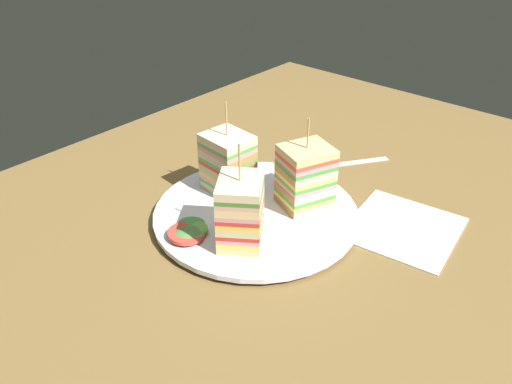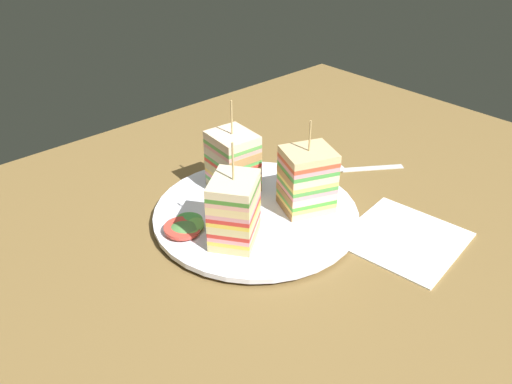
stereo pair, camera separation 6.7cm
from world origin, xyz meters
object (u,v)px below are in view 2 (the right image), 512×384
object	(u,v)px
sandwich_wedge_2	(307,180)
sandwich_wedge_0	(233,162)
plate	(256,214)
sandwich_wedge_1	(234,210)
spoon	(344,168)
napkin	(404,238)

from	to	relation	value
sandwich_wedge_2	sandwich_wedge_0	bearing A→B (deg)	-46.46
plate	sandwich_wedge_0	world-z (taller)	sandwich_wedge_0
sandwich_wedge_1	spoon	world-z (taller)	sandwich_wedge_1
plate	spoon	size ratio (longest dim) A/B	2.34
sandwich_wedge_2	spoon	distance (cm)	15.41
spoon	sandwich_wedge_2	bearing A→B (deg)	51.90
spoon	napkin	size ratio (longest dim) A/B	0.85
sandwich_wedge_0	napkin	bearing A→B (deg)	27.85
napkin	sandwich_wedge_2	bearing A→B (deg)	-66.49
sandwich_wedge_0	plate	bearing A→B (deg)	-8.14
napkin	plate	bearing A→B (deg)	-55.86
plate	napkin	world-z (taller)	plate
sandwich_wedge_1	plate	bearing A→B (deg)	-10.29
sandwich_wedge_2	napkin	bearing A→B (deg)	135.97
sandwich_wedge_1	sandwich_wedge_0	bearing A→B (deg)	15.24
sandwich_wedge_0	sandwich_wedge_2	world-z (taller)	sandwich_wedge_0
sandwich_wedge_0	sandwich_wedge_2	size ratio (longest dim) A/B	1.05
sandwich_wedge_1	sandwich_wedge_2	distance (cm)	11.94
plate	spoon	distance (cm)	19.52
spoon	sandwich_wedge_1	bearing A→B (deg)	41.98
plate	sandwich_wedge_1	size ratio (longest dim) A/B	2.07
sandwich_wedge_2	plate	bearing A→B (deg)	-11.85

